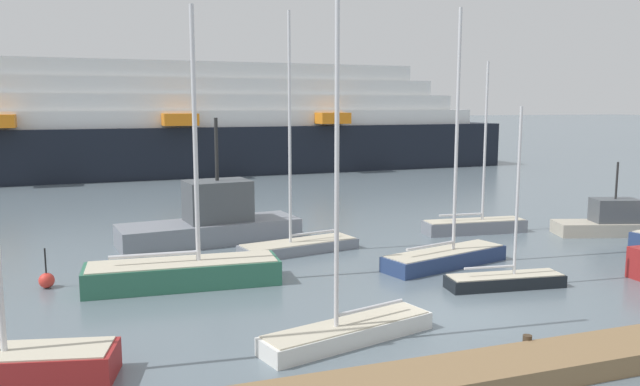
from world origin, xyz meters
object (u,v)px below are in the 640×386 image
sailboat_6 (299,242)px  channel_buoy_0 (47,280)px  sailboat_3 (348,326)px  sailboat_4 (505,278)px  fishing_boat_0 (611,222)px  sailboat_5 (184,271)px  cruise_ship (89,125)px  sailboat_1 (445,254)px  sailboat_0 (475,224)px  fishing_boat_1 (212,221)px

sailboat_6 → channel_buoy_0: size_ratio=7.17×
sailboat_6 → channel_buoy_0: sailboat_6 is taller
sailboat_3 → sailboat_6: bearing=-114.9°
sailboat_4 → fishing_boat_0: size_ratio=1.16×
sailboat_5 → cruise_ship: 39.56m
sailboat_1 → sailboat_5: sailboat_1 is taller
sailboat_0 → sailboat_5: bearing=-157.8°
sailboat_6 → cruise_ship: bearing=-86.7°
sailboat_6 → fishing_boat_1: size_ratio=1.20×
sailboat_0 → sailboat_6: bearing=-168.7°
sailboat_5 → cruise_ship: cruise_ship is taller
sailboat_0 → cruise_ship: cruise_ship is taller
sailboat_1 → channel_buoy_0: bearing=157.5°
sailboat_6 → sailboat_3: bearing=68.6°
sailboat_0 → fishing_boat_0: size_ratio=1.55×
sailboat_5 → fishing_boat_1: size_ratio=1.14×
channel_buoy_0 → cruise_ship: (1.14, 37.77, 4.43)m
cruise_ship → fishing_boat_1: bearing=-81.8°
channel_buoy_0 → sailboat_5: bearing=-16.2°
sailboat_1 → channel_buoy_0: (-15.47, 2.07, -0.20)m
channel_buoy_0 → sailboat_4: bearing=-19.1°
sailboat_0 → fishing_boat_1: 13.54m
fishing_boat_1 → channel_buoy_0: size_ratio=5.98×
sailboat_4 → channel_buoy_0: (-15.94, 5.53, -0.04)m
sailboat_0 → sailboat_4: size_ratio=1.34×
sailboat_4 → fishing_boat_1: 14.26m
sailboat_0 → sailboat_3: size_ratio=0.91×
sailboat_0 → sailboat_4: 9.89m
sailboat_3 → cruise_ship: (-7.36, 46.30, 4.26)m
sailboat_3 → channel_buoy_0: (-8.50, 8.52, -0.18)m
cruise_ship → sailboat_5: bearing=-86.9°
sailboat_0 → channel_buoy_0: sailboat_0 is taller
fishing_boat_0 → channel_buoy_0: fishing_boat_0 is taller
sailboat_4 → fishing_boat_0: bearing=36.8°
sailboat_6 → fishing_boat_0: bearing=162.8°
sailboat_6 → sailboat_1: bearing=128.0°
sailboat_5 → sailboat_6: (5.63, 3.66, -0.12)m
channel_buoy_0 → cruise_ship: bearing=88.3°
sailboat_4 → sailboat_5: size_ratio=0.65×
sailboat_0 → fishing_boat_1: size_ratio=0.99×
sailboat_4 → sailboat_1: bearing=105.1°
sailboat_5 → fishing_boat_0: bearing=8.7°
sailboat_5 → sailboat_6: size_ratio=0.95×
fishing_boat_0 → cruise_ship: cruise_ship is taller
sailboat_1 → sailboat_4: sailboat_1 is taller
sailboat_6 → channel_buoy_0: bearing=0.9°
sailboat_5 → sailboat_3: bearing=-58.9°
sailboat_3 → sailboat_4: (7.43, 2.99, -0.13)m
channel_buoy_0 → fishing_boat_0: bearing=1.3°
fishing_boat_0 → channel_buoy_0: size_ratio=3.83×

